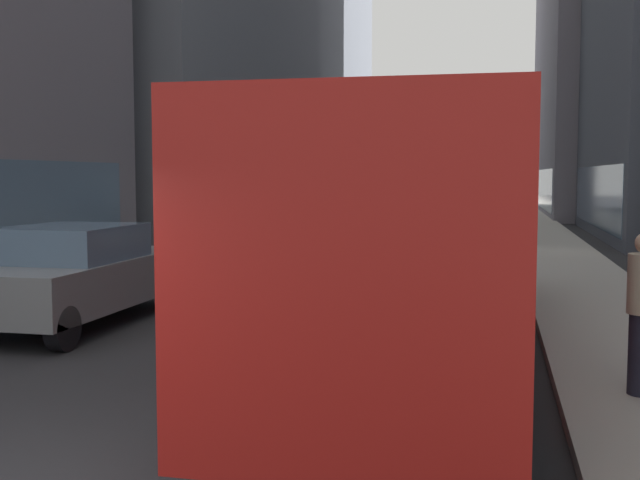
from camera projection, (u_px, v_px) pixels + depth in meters
name	position (u px, v px, depth m)	size (l,w,h in m)	color
ground_plane	(417.00, 224.00, 39.20)	(120.00, 120.00, 0.00)	#232326
sidewalk_left	(307.00, 221.00, 40.43)	(2.40, 110.00, 0.15)	gray
sidewalk_right	(533.00, 224.00, 37.94)	(2.40, 110.00, 0.15)	#ADA89E
building_left_mid	(159.00, 1.00, 36.80)	(11.00, 20.98, 21.43)	slate
building_left_far	(292.00, 80.00, 60.92)	(9.05, 23.52, 19.86)	slate
transit_bus	(419.00, 222.00, 10.67)	(2.78, 11.53, 3.05)	red
car_silver_sedan	(361.00, 217.00, 29.84)	(1.85, 4.77, 1.62)	#B7BABF
car_white_van	(470.00, 213.00, 33.62)	(1.74, 4.59, 1.62)	silver
car_grey_wagon	(79.00, 273.00, 12.67)	(1.90, 4.76, 1.62)	slate
dalmatian_dog	(212.00, 366.00, 7.78)	(0.22, 0.96, 0.72)	white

